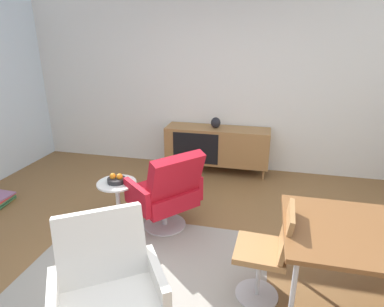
{
  "coord_description": "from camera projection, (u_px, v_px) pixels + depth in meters",
  "views": [
    {
      "loc": [
        0.69,
        -2.45,
        2.07
      ],
      "look_at": [
        -0.04,
        0.68,
        0.88
      ],
      "focal_mm": 30.2,
      "sensor_mm": 36.0,
      "label": 1
    }
  ],
  "objects": [
    {
      "name": "side_table_round",
      "position": [
        118.0,
        198.0,
        3.67
      ],
      "size": [
        0.44,
        0.44,
        0.52
      ],
      "color": "white",
      "rests_on": "ground_plane"
    },
    {
      "name": "fruit_bowl",
      "position": [
        116.0,
        179.0,
        3.59
      ],
      "size": [
        0.2,
        0.2,
        0.11
      ],
      "color": "#262628",
      "rests_on": "side_table_round"
    },
    {
      "name": "dining_chair_near_window",
      "position": [
        268.0,
        250.0,
        2.55
      ],
      "size": [
        0.44,
        0.42,
        0.86
      ],
      "color": "#9E7042",
      "rests_on": "ground_plane"
    },
    {
      "name": "ground_plane",
      "position": [
        180.0,
        264.0,
        3.1
      ],
      "size": [
        8.32,
        8.32,
        0.0
      ],
      "primitive_type": "plane",
      "color": "brown"
    },
    {
      "name": "lounge_chair_red",
      "position": [
        167.0,
        191.0,
        3.52
      ],
      "size": [
        0.91,
        0.91,
        0.95
      ],
      "color": "red",
      "rests_on": "ground_plane"
    },
    {
      "name": "sideboard",
      "position": [
        217.0,
        145.0,
        5.05
      ],
      "size": [
        1.6,
        0.45,
        0.72
      ],
      "color": "olive",
      "rests_on": "ground_plane"
    },
    {
      "name": "vase_cobalt",
      "position": [
        216.0,
        123.0,
        4.94
      ],
      "size": [
        0.15,
        0.15,
        0.16
      ],
      "color": "black",
      "rests_on": "sideboard"
    },
    {
      "name": "wall_back",
      "position": [
        223.0,
        81.0,
        4.99
      ],
      "size": [
        6.8,
        0.12,
        2.8
      ],
      "primitive_type": "cube",
      "color": "silver",
      "rests_on": "ground_plane"
    },
    {
      "name": "area_rug",
      "position": [
        146.0,
        271.0,
        3.0
      ],
      "size": [
        2.2,
        1.7,
        0.01
      ],
      "primitive_type": "cube",
      "color": "gray",
      "rests_on": "ground_plane"
    },
    {
      "name": "armchair_black_shell",
      "position": [
        107.0,
        288.0,
        2.17
      ],
      "size": [
        0.9,
        0.89,
        0.95
      ],
      "color": "silver",
      "rests_on": "ground_plane"
    }
  ]
}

